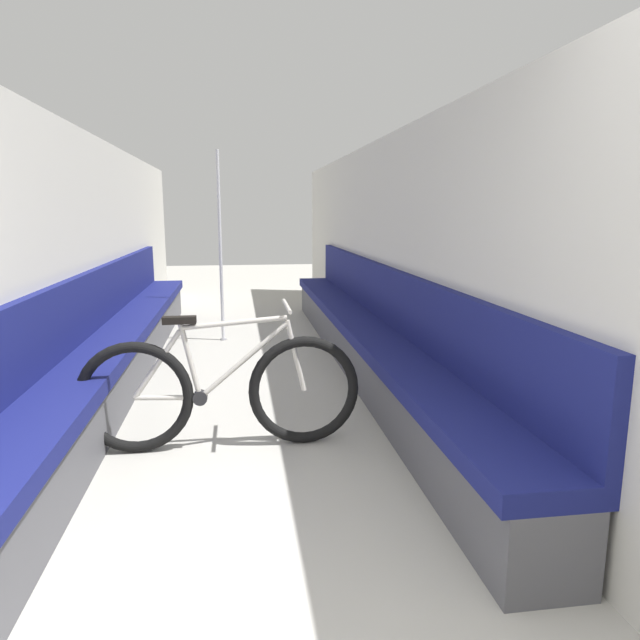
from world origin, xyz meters
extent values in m
cube|color=beige|center=(-1.38, 3.98, 1.08)|extent=(0.10, 11.16, 2.17)
cube|color=beige|center=(1.38, 3.98, 1.08)|extent=(0.10, 11.16, 2.17)
cube|color=#4C4C51|center=(-1.09, 4.14, 0.19)|extent=(0.39, 6.71, 0.38)
cube|color=navy|center=(-1.09, 4.14, 0.43)|extent=(0.46, 6.71, 0.10)
cube|color=navy|center=(-1.29, 4.14, 0.73)|extent=(0.07, 6.71, 0.50)
cube|color=#4C4C51|center=(1.09, 4.14, 0.19)|extent=(0.39, 6.71, 0.38)
cube|color=navy|center=(1.09, 4.14, 0.43)|extent=(0.46, 6.71, 0.10)
cube|color=navy|center=(1.29, 4.14, 0.73)|extent=(0.07, 6.71, 0.50)
torus|color=black|center=(-0.70, 2.50, 0.35)|extent=(0.71, 0.07, 0.71)
torus|color=black|center=(0.34, 2.50, 0.35)|extent=(0.71, 0.07, 0.71)
cylinder|color=#B7B2A8|center=(-0.51, 2.50, 0.35)|extent=(0.39, 0.03, 0.05)
cylinder|color=#B7B2A8|center=(-0.56, 2.50, 0.56)|extent=(0.31, 0.03, 0.43)
cylinder|color=#B7B2A8|center=(-0.36, 2.50, 0.58)|extent=(0.14, 0.03, 0.50)
cylinder|color=#B7B2A8|center=(-0.04, 2.50, 0.57)|extent=(0.57, 0.03, 0.48)
cylinder|color=#B7B2A8|center=(-0.09, 2.50, 0.81)|extent=(0.66, 0.03, 0.08)
cylinder|color=#B7B2A8|center=(0.29, 2.50, 0.58)|extent=(0.14, 0.03, 0.47)
cylinder|color=black|center=(-0.31, 2.50, 0.34)|extent=(0.09, 0.06, 0.09)
cube|color=black|center=(-0.41, 2.50, 0.83)|extent=(0.20, 0.07, 0.04)
cylinder|color=#B7B2A8|center=(0.24, 2.50, 0.90)|extent=(0.02, 0.46, 0.02)
cylinder|color=gray|center=(-0.24, 5.61, 0.01)|extent=(0.08, 0.08, 0.01)
cylinder|color=silver|center=(-0.24, 5.61, 1.07)|extent=(0.04, 0.04, 2.15)
camera|label=1|loc=(-0.06, -0.98, 1.48)|focal=32.00mm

